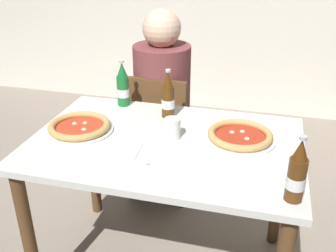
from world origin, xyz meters
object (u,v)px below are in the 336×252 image
object	(u,v)px
paper_cup	(172,128)
dining_table_main	(165,163)
napkin_with_cutlery	(143,152)
diner_seated	(162,112)
beer_bottle_right	(297,174)
beer_bottle_left	(123,87)
beer_bottle_center	(168,97)
pizza_margherita_near	(240,136)
chair_behind_table	(160,130)
pizza_marinara_far	(80,127)

from	to	relation	value
paper_cup	dining_table_main	bearing A→B (deg)	-122.98
napkin_with_cutlery	dining_table_main	bearing A→B (deg)	62.39
dining_table_main	napkin_with_cutlery	bearing A→B (deg)	-117.61
diner_seated	beer_bottle_right	size ratio (longest dim) A/B	4.89
beer_bottle_left	beer_bottle_center	bearing A→B (deg)	-17.27
beer_bottle_center	beer_bottle_right	world-z (taller)	same
pizza_margherita_near	chair_behind_table	bearing A→B (deg)	135.00
dining_table_main	paper_cup	world-z (taller)	paper_cup
pizza_margherita_near	diner_seated	bearing A→B (deg)	132.26
diner_seated	beer_bottle_left	bearing A→B (deg)	-111.22
diner_seated	beer_bottle_right	xyz separation A→B (m)	(0.74, -0.96, 0.27)
chair_behind_table	pizza_margherita_near	size ratio (longest dim) A/B	2.71
diner_seated	beer_bottle_center	xyz separation A→B (m)	(0.14, -0.41, 0.27)
chair_behind_table	beer_bottle_left	distance (m)	0.48
beer_bottle_left	beer_bottle_right	bearing A→B (deg)	-36.45
napkin_with_cutlery	beer_bottle_center	bearing A→B (deg)	88.24
pizza_margherita_near	beer_bottle_left	size ratio (longest dim) A/B	1.27
pizza_margherita_near	beer_bottle_left	bearing A→B (deg)	158.89
dining_table_main	napkin_with_cutlery	size ratio (longest dim) A/B	5.71
dining_table_main	pizza_marinara_far	size ratio (longest dim) A/B	3.87
pizza_margherita_near	pizza_marinara_far	bearing A→B (deg)	-172.30
paper_cup	chair_behind_table	bearing A→B (deg)	111.21
pizza_marinara_far	dining_table_main	bearing A→B (deg)	1.17
chair_behind_table	pizza_margherita_near	xyz separation A→B (m)	(0.52, -0.52, 0.29)
beer_bottle_right	beer_bottle_center	bearing A→B (deg)	137.00
beer_bottle_center	napkin_with_cutlery	xyz separation A→B (m)	(-0.01, -0.38, -0.10)
napkin_with_cutlery	pizza_margherita_near	bearing A→B (deg)	29.11
pizza_margherita_near	napkin_with_cutlery	xyz separation A→B (m)	(-0.38, -0.21, -0.02)
pizza_margherita_near	paper_cup	bearing A→B (deg)	-169.63
beer_bottle_left	napkin_with_cutlery	world-z (taller)	beer_bottle_left
diner_seated	beer_bottle_center	bearing A→B (deg)	-70.41
paper_cup	beer_bottle_left	bearing A→B (deg)	138.83
chair_behind_table	dining_table_main	bearing A→B (deg)	109.48
paper_cup	diner_seated	bearing A→B (deg)	109.49
pizza_marinara_far	beer_bottle_center	xyz separation A→B (m)	(0.36, 0.26, 0.08)
pizza_marinara_far	pizza_margherita_near	bearing A→B (deg)	7.70
napkin_with_cutlery	pizza_marinara_far	bearing A→B (deg)	161.51
chair_behind_table	beer_bottle_center	size ratio (longest dim) A/B	3.44
chair_behind_table	beer_bottle_right	xyz separation A→B (m)	(0.74, -0.91, 0.37)
pizza_marinara_far	chair_behind_table	bearing A→B (deg)	71.13
beer_bottle_right	paper_cup	distance (m)	0.62
napkin_with_cutlery	paper_cup	xyz separation A→B (m)	(0.09, 0.16, 0.04)
diner_seated	napkin_with_cutlery	size ratio (longest dim) A/B	5.75
beer_bottle_left	napkin_with_cutlery	distance (m)	0.54
pizza_marinara_far	napkin_with_cutlery	bearing A→B (deg)	-18.49
beer_bottle_center	napkin_with_cutlery	distance (m)	0.39
beer_bottle_center	paper_cup	size ratio (longest dim) A/B	2.60
dining_table_main	beer_bottle_left	world-z (taller)	beer_bottle_left
chair_behind_table	beer_bottle_center	xyz separation A→B (m)	(0.15, -0.35, 0.37)
chair_behind_table	beer_bottle_right	world-z (taller)	beer_bottle_right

